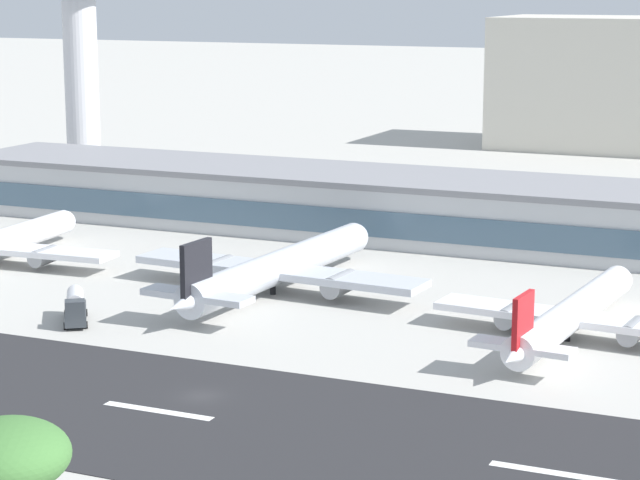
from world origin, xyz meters
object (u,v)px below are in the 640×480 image
control_tower (80,41)px  airliner_red_tail_gate_2 (569,317)px  palm_tree_2 (7,459)px  service_fuel_truck_1 (75,307)px  airliner_black_tail_gate_1 (274,269)px  terminal_building (379,204)px

control_tower → airliner_red_tail_gate_2: bearing=-32.5°
airliner_red_tail_gate_2 → palm_tree_2: palm_tree_2 is taller
service_fuel_truck_1 → palm_tree_2: (44.70, -70.52, 12.53)m
airliner_black_tail_gate_1 → palm_tree_2: palm_tree_2 is taller
terminal_building → airliner_black_tail_gate_1: 44.38m
airliner_black_tail_gate_1 → airliner_red_tail_gate_2: (41.61, -6.43, -0.47)m
terminal_building → airliner_red_tail_gate_2: 66.89m
service_fuel_truck_1 → control_tower: bearing=179.2°
terminal_building → airliner_black_tail_gate_1: (1.93, -44.31, -1.76)m
airliner_black_tail_gate_1 → airliner_red_tail_gate_2: airliner_black_tail_gate_1 is taller
control_tower → airliner_red_tail_gate_2: size_ratio=1.06×
control_tower → airliner_black_tail_gate_1: 108.01m
airliner_red_tail_gate_2 → palm_tree_2: 89.05m
airliner_black_tail_gate_1 → service_fuel_truck_1: (-16.01, -23.24, -1.37)m
airliner_red_tail_gate_2 → palm_tree_2: (-12.92, -87.33, 11.64)m
terminal_building → control_tower: (-76.09, 25.61, 24.54)m
terminal_building → service_fuel_truck_1: terminal_building is taller
terminal_building → airliner_red_tail_gate_2: terminal_building is taller
control_tower → palm_tree_2: bearing=-56.9°
palm_tree_2 → airliner_red_tail_gate_2: bearing=81.6°
airliner_black_tail_gate_1 → airliner_red_tail_gate_2: size_ratio=1.16×
airliner_black_tail_gate_1 → service_fuel_truck_1: airliner_black_tail_gate_1 is taller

